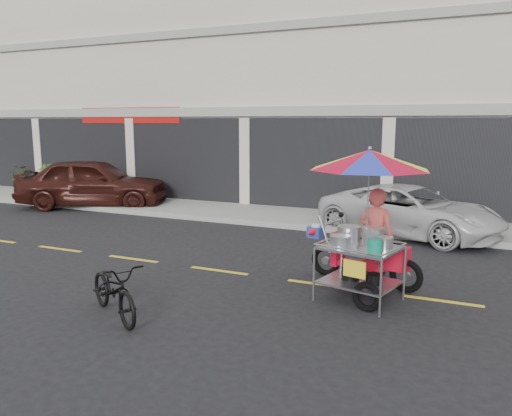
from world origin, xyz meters
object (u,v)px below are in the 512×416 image
at_px(near_bicycle, 114,289).
at_px(white_pickup, 410,211).
at_px(maroon_sedan, 93,183).
at_px(food_vendor_rig, 369,202).

bearing_deg(near_bicycle, white_pickup, 6.67).
xyz_separation_m(maroon_sedan, food_vendor_rig, (9.93, -4.77, 0.72)).
bearing_deg(maroon_sedan, food_vendor_rig, -138.90).
xyz_separation_m(white_pickup, near_bicycle, (-3.20, -7.19, -0.20)).
bearing_deg(food_vendor_rig, maroon_sedan, 167.92).
relative_size(near_bicycle, food_vendor_rig, 0.66).
height_order(near_bicycle, food_vendor_rig, food_vendor_rig).
bearing_deg(maroon_sedan, near_bicycle, -159.90).
relative_size(white_pickup, near_bicycle, 2.76).
height_order(maroon_sedan, food_vendor_rig, food_vendor_rig).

